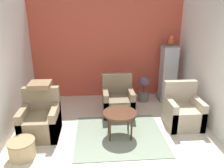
# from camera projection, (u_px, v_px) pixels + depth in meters

# --- Properties ---
(wall_back_accent) EXTENTS (4.22, 0.06, 2.70)m
(wall_back_accent) POSITION_uv_depth(u_px,v_px,m) (107.00, 49.00, 6.05)
(wall_back_accent) COLOR #C64C38
(wall_back_accent) RESTS_ON ground_plane
(wall_left) EXTENTS (0.06, 3.50, 2.70)m
(wall_left) POSITION_uv_depth(u_px,v_px,m) (5.00, 67.00, 4.22)
(wall_left) COLOR silver
(wall_left) RESTS_ON ground_plane
(wall_right) EXTENTS (0.06, 3.50, 2.70)m
(wall_right) POSITION_uv_depth(u_px,v_px,m) (211.00, 63.00, 4.54)
(wall_right) COLOR silver
(wall_right) RESTS_ON ground_plane
(area_rug) EXTENTS (1.75, 1.60, 0.01)m
(area_rug) POSITION_uv_depth(u_px,v_px,m) (119.00, 135.00, 4.41)
(area_rug) COLOR gray
(area_rug) RESTS_ON ground_plane
(coffee_table) EXTENTS (0.66, 0.66, 0.51)m
(coffee_table) POSITION_uv_depth(u_px,v_px,m) (120.00, 115.00, 4.26)
(coffee_table) COLOR #472819
(coffee_table) RESTS_ON ground_plane
(armchair_left) EXTENTS (0.72, 0.72, 0.93)m
(armchair_left) POSITION_uv_depth(u_px,v_px,m) (41.00, 121.00, 4.34)
(armchair_left) COLOR #8E7A5B
(armchair_left) RESTS_ON ground_plane
(armchair_right) EXTENTS (0.72, 0.72, 0.93)m
(armchair_right) POSITION_uv_depth(u_px,v_px,m) (182.00, 112.00, 4.73)
(armchair_right) COLOR tan
(armchair_right) RESTS_ON ground_plane
(armchair_middle) EXTENTS (0.72, 0.72, 0.93)m
(armchair_middle) POSITION_uv_depth(u_px,v_px,m) (118.00, 101.00, 5.27)
(armchair_middle) COLOR #7A664C
(armchair_middle) RESTS_ON ground_plane
(birdcage) EXTENTS (0.49, 0.49, 1.51)m
(birdcage) POSITION_uv_depth(u_px,v_px,m) (168.00, 74.00, 5.94)
(birdcage) COLOR slate
(birdcage) RESTS_ON ground_plane
(parrot) EXTENTS (0.13, 0.23, 0.28)m
(parrot) POSITION_uv_depth(u_px,v_px,m) (171.00, 41.00, 5.65)
(parrot) COLOR #D14C2D
(parrot) RESTS_ON birdcage
(potted_plant) EXTENTS (0.30, 0.30, 0.70)m
(potted_plant) POSITION_uv_depth(u_px,v_px,m) (144.00, 89.00, 5.95)
(potted_plant) COLOR #66605B
(potted_plant) RESTS_ON ground_plane
(wicker_basket) EXTENTS (0.46, 0.46, 0.32)m
(wicker_basket) POSITION_uv_depth(u_px,v_px,m) (22.00, 148.00, 3.71)
(wicker_basket) COLOR tan
(wicker_basket) RESTS_ON ground_plane
(throw_pillow) EXTENTS (0.42, 0.42, 0.10)m
(throw_pillow) POSITION_uv_depth(u_px,v_px,m) (40.00, 85.00, 4.36)
(throw_pillow) COLOR #846647
(throw_pillow) RESTS_ON armchair_left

